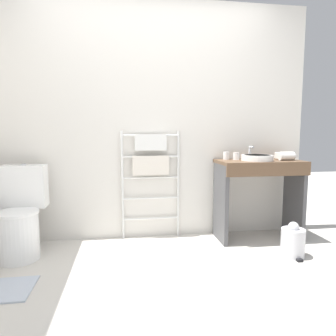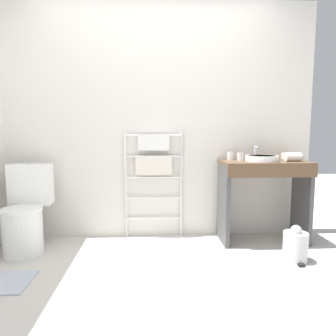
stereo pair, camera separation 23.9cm
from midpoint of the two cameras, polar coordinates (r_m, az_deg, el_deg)
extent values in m
plane|color=beige|center=(2.11, -2.41, -25.04)|extent=(12.00, 12.00, 0.00)
cube|color=silver|center=(3.22, -5.20, 8.82)|extent=(3.33, 0.12, 2.46)
cylinder|color=white|center=(3.04, -28.74, -11.46)|extent=(0.35, 0.35, 0.41)
cylinder|color=white|center=(2.98, -28.97, -7.48)|extent=(0.36, 0.36, 0.02)
cube|color=white|center=(3.17, -27.63, -3.12)|extent=(0.39, 0.18, 0.40)
cylinder|color=silver|center=(3.14, -27.83, 0.58)|extent=(0.05, 0.05, 0.01)
cylinder|color=silver|center=(3.17, -10.80, -3.33)|extent=(0.02, 0.02, 1.13)
cylinder|color=silver|center=(3.19, -0.19, -3.12)|extent=(0.02, 0.02, 1.13)
cylinder|color=silver|center=(3.25, -5.40, -9.55)|extent=(0.59, 0.02, 0.02)
cylinder|color=silver|center=(3.19, -5.44, -5.74)|extent=(0.59, 0.02, 0.02)
cylinder|color=silver|center=(3.15, -5.49, -1.82)|extent=(0.59, 0.02, 0.02)
cylinder|color=silver|center=(3.13, -5.53, 2.18)|extent=(0.59, 0.02, 0.02)
cylinder|color=silver|center=(3.12, -5.58, 6.23)|extent=(0.59, 0.02, 0.02)
cube|color=white|center=(3.09, -5.53, 4.88)|extent=(0.33, 0.04, 0.17)
cube|color=silver|center=(3.11, -5.49, 0.48)|extent=(0.38, 0.04, 0.20)
cube|color=brown|center=(3.19, 15.01, 1.11)|extent=(0.86, 0.46, 0.03)
cube|color=brown|center=(3.00, 16.60, -0.57)|extent=(0.86, 0.02, 0.10)
cube|color=#4C4C4F|center=(3.12, 7.83, -6.58)|extent=(0.04, 0.39, 0.80)
cube|color=#4C4C4F|center=(3.43, 21.10, -5.74)|extent=(0.04, 0.39, 0.80)
cylinder|color=white|center=(3.15, 14.57, 1.90)|extent=(0.32, 0.32, 0.06)
cylinder|color=silver|center=(3.14, 14.58, 2.35)|extent=(0.26, 0.26, 0.01)
cylinder|color=silver|center=(3.32, 13.31, 2.91)|extent=(0.02, 0.02, 0.14)
cylinder|color=silver|center=(3.27, 13.63, 3.90)|extent=(0.02, 0.09, 0.02)
cylinder|color=white|center=(3.21, 8.96, 2.34)|extent=(0.06, 0.06, 0.08)
cylinder|color=white|center=(3.18, 10.77, 2.22)|extent=(0.06, 0.06, 0.08)
cylinder|color=white|center=(3.26, 19.70, 2.15)|extent=(0.15, 0.09, 0.09)
cone|color=silver|center=(3.31, 21.25, 2.15)|extent=(0.05, 0.08, 0.08)
cube|color=white|center=(3.32, 18.46, 2.28)|extent=(0.05, 0.09, 0.06)
cylinder|color=silver|center=(2.95, 20.50, -13.21)|extent=(0.21, 0.21, 0.25)
sphere|color=silver|center=(2.91, 20.62, -10.50)|extent=(0.09, 0.09, 0.09)
cube|color=black|center=(2.90, 21.59, -16.08)|extent=(0.05, 0.04, 0.02)
camera|label=1|loc=(0.12, -92.46, -0.29)|focal=32.00mm
camera|label=2|loc=(0.12, 87.54, 0.29)|focal=32.00mm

